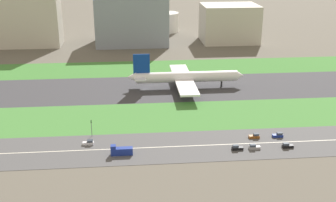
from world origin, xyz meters
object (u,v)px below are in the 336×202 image
(car_4, at_px, (89,143))
(fuel_tank_centre, at_px, (165,22))
(office_tower, at_px, (229,23))
(car_5, at_px, (255,136))
(truck_0, at_px, (121,151))
(car_3, at_px, (254,147))
(traffic_light, at_px, (91,127))
(car_6, at_px, (287,146))
(hangar_building, at_px, (132,20))
(terminal_building, at_px, (20,13))
(airliner, at_px, (184,77))
(car_0, at_px, (278,135))
(fuel_tank_west, at_px, (131,24))
(car_1, at_px, (237,148))

(car_4, relative_size, fuel_tank_centre, 0.19)
(fuel_tank_centre, bearing_deg, office_tower, -43.53)
(car_5, xyz_separation_m, truck_0, (-55.23, -10.00, 0.75))
(car_3, height_order, traffic_light, traffic_light)
(car_6, distance_m, office_tower, 193.46)
(car_4, height_order, hangar_building, hangar_building)
(truck_0, relative_size, terminal_building, 0.14)
(office_tower, bearing_deg, airliner, -114.04)
(car_0, height_order, car_6, same)
(car_0, distance_m, hangar_building, 191.88)
(car_4, distance_m, car_6, 79.34)
(car_6, height_order, traffic_light, traffic_light)
(terminal_building, xyz_separation_m, fuel_tank_centre, (114.97, 45.00, -16.86))
(airliner, xyz_separation_m, office_tower, (50.86, 114.00, 8.47))
(car_3, distance_m, terminal_building, 232.89)
(car_5, distance_m, truck_0, 56.14)
(truck_0, bearing_deg, car_5, -169.74)
(car_4, distance_m, terminal_building, 194.55)
(fuel_tank_centre, bearing_deg, terminal_building, -158.62)
(hangar_building, height_order, office_tower, hangar_building)
(airliner, distance_m, fuel_tank_centre, 159.05)
(car_5, xyz_separation_m, fuel_tank_west, (-48.01, 227.00, 6.15))
(traffic_light, bearing_deg, car_0, -5.88)
(terminal_building, distance_m, fuel_tank_west, 97.52)
(truck_0, height_order, terminal_building, terminal_building)
(terminal_building, distance_m, hangar_building, 84.84)
(truck_0, bearing_deg, traffic_light, -55.49)
(traffic_light, relative_size, office_tower, 0.16)
(car_4, relative_size, office_tower, 0.10)
(car_4, xyz_separation_m, office_tower, (98.07, 182.00, 13.78))
(car_6, xyz_separation_m, traffic_light, (-77.99, 17.99, 3.37))
(airliner, relative_size, truck_0, 7.74)
(airliner, bearing_deg, traffic_light, -127.76)
(terminal_building, bearing_deg, car_4, -70.55)
(car_1, relative_size, car_6, 1.00)
(traffic_light, height_order, fuel_tank_centre, fuel_tank_centre)
(truck_0, distance_m, car_6, 65.62)
(car_1, distance_m, fuel_tank_centre, 237.24)
(car_1, bearing_deg, airliner, -81.85)
(truck_0, bearing_deg, terminal_building, -68.05)
(car_4, bearing_deg, office_tower, 61.68)
(fuel_tank_centre, bearing_deg, airliner, -91.26)
(car_4, bearing_deg, car_6, -7.24)
(car_4, bearing_deg, car_1, -9.72)
(airliner, xyz_separation_m, car_1, (11.17, -78.00, -5.31))
(fuel_tank_west, bearing_deg, fuel_tank_centre, 0.00)
(hangar_building, bearing_deg, truck_0, -92.16)
(office_tower, xyz_separation_m, fuel_tank_west, (-77.75, 45.00, -7.62))
(traffic_light, xyz_separation_m, office_tower, (97.34, 174.01, 10.41))
(truck_0, relative_size, car_6, 1.91)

